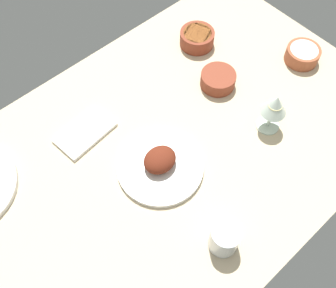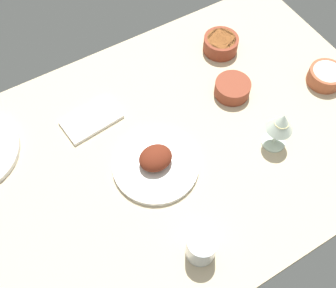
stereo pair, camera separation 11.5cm
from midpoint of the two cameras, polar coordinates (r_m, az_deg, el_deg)
The scene contains 8 objects.
dining_table at distance 118.46cm, azimuth 2.77°, elevation -1.23°, with size 140.00×90.00×4.00cm, color #C6B28E.
plate_far_side at distance 112.11cm, azimuth 1.15°, elevation -2.96°, with size 24.73×24.73×6.75cm.
bowl_soup at distance 140.35cm, azimuth 9.97°, elevation 13.85°, with size 11.73×11.73×5.30cm.
bowl_cream at distance 140.80cm, azimuth 23.93°, elevation 8.77°, with size 11.22×11.22×4.90cm.
bowl_potatoes at distance 128.62cm, azimuth 11.79°, elevation 7.71°, with size 11.24×11.24×4.73cm.
wine_glass at distance 115.11cm, azimuth 18.71°, elevation 2.51°, with size 7.60×7.60×14.00cm.
water_tumbler at distance 101.18cm, azimuth 8.17°, elevation -14.73°, with size 7.54×7.54×8.97cm, color silver.
folded_napkin at distance 122.46cm, azimuth -8.34°, elevation 3.27°, with size 17.28×10.04×1.20cm, color white.
Camera 2 is at (30.14, 50.85, 104.81)cm, focal length 42.48 mm.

